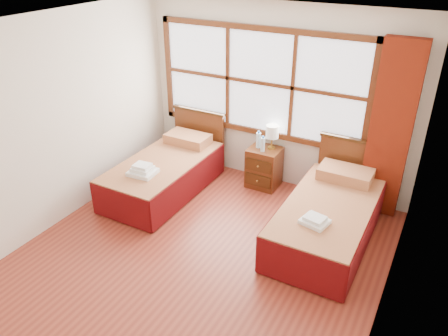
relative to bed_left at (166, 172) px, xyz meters
The scene contains 15 objects.
floor 1.74m from the bed_left, 44.24° to the right, with size 4.50×4.50×0.00m, color maroon.
ceiling 2.88m from the bed_left, 44.24° to the right, with size 4.50×4.50×0.00m, color white.
wall_back 1.91m from the bed_left, 40.54° to the left, with size 4.00×4.00×0.00m, color silver.
wall_left 1.75m from the bed_left, 122.73° to the right, with size 4.50×4.50×0.00m, color silver.
wall_right 3.59m from the bed_left, 20.35° to the right, with size 4.50×4.50×0.00m, color silver.
window 1.86m from the bed_left, 45.97° to the left, with size 3.16×0.06×1.56m.
curtain 3.10m from the bed_left, 17.86° to the left, with size 0.50×0.16×2.30m, color maroon.
bed_left is the anchor object (origin of this frame).
bed_right 2.42m from the bed_left, ahead, with size 1.00×2.02×0.97m.
nightstand 1.44m from the bed_left, 33.54° to the left, with size 0.45×0.45×0.60m.
towels_left 0.58m from the bed_left, 89.48° to the right, with size 0.37×0.33×0.15m.
towels_right 2.46m from the bed_left, 12.24° to the right, with size 0.33×0.30×0.08m.
lamp 1.64m from the bed_left, 33.88° to the left, with size 0.18×0.18×0.36m.
bottle_near 1.42m from the bed_left, 36.08° to the left, with size 0.07×0.07×0.26m.
bottle_far 1.46m from the bed_left, 30.51° to the left, with size 0.06×0.06×0.24m.
Camera 1 is at (2.18, -3.28, 3.32)m, focal length 35.00 mm.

